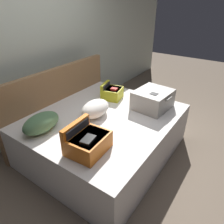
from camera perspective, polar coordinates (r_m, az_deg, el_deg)
ground_plane at (r=2.88m, az=4.63°, el=-13.44°), size 12.00×12.00×0.00m
back_wall at (r=3.32m, az=-20.64°, el=16.20°), size 8.00×0.10×2.60m
bed at (r=2.87m, az=-2.04°, el=-6.10°), size 1.93×1.65×0.58m
headboard at (r=3.27m, az=-14.34°, el=2.58°), size 1.97×0.08×1.06m
hard_case_large at (r=2.92m, az=11.14°, el=3.48°), size 0.53×0.48×0.26m
hard_case_medium at (r=2.09m, az=-6.70°, el=-8.07°), size 0.42×0.37×0.29m
hard_case_small at (r=3.16m, az=0.04°, el=5.40°), size 0.34×0.33×0.23m
pillow_near_headboard at (r=2.51m, az=-18.85°, el=-2.83°), size 0.48×0.30×0.21m
pillow_center_head at (r=2.69m, az=-4.58°, el=0.97°), size 0.47×0.34×0.20m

